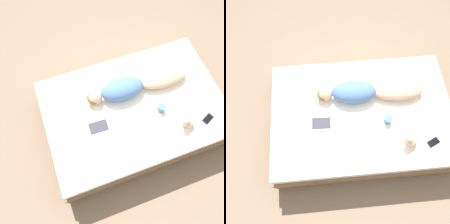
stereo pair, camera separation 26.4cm
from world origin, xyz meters
TOP-DOWN VIEW (x-y plane):
  - ground_plane at (0.00, 0.00)m, footprint 12.00×12.00m
  - bed at (0.00, 0.00)m, footprint 1.56×2.30m
  - person at (0.22, -0.09)m, footprint 0.31×1.34m
  - open_magazine at (-0.22, 0.52)m, footprint 0.47×0.34m
  - coffee_mug at (-0.16, -0.29)m, footprint 0.12×0.09m
  - cell_phone at (-0.47, -0.78)m, footprint 0.13×0.17m
  - plush_toy at (-0.44, -0.49)m, footprint 0.15×0.16m

SIDE VIEW (x-z plane):
  - ground_plane at x=0.00m, z-range 0.00..0.00m
  - bed at x=0.00m, z-range 0.00..0.53m
  - open_magazine at x=-0.22m, z-range 0.54..0.54m
  - cell_phone at x=-0.47m, z-range 0.54..0.55m
  - coffee_mug at x=-0.16m, z-range 0.54..0.63m
  - plush_toy at x=-0.44m, z-range 0.52..0.72m
  - person at x=0.22m, z-range 0.52..0.74m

